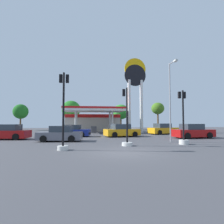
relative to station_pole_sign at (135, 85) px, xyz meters
name	(u,v)px	position (x,y,z in m)	size (l,w,h in m)	color
ground_plane	(124,152)	(-6.11, -19.17, -8.25)	(90.00, 90.00, 0.00)	#47474C
gas_station	(93,121)	(-7.15, 6.50, -6.26)	(10.52, 13.54, 4.28)	beige
station_pole_sign	(135,85)	(0.00, 0.00, 0.00)	(3.77, 0.56, 13.04)	white
car_0	(73,131)	(-10.08, -6.70, -7.57)	(4.45, 2.52, 1.50)	black
car_1	(163,129)	(3.18, -4.15, -7.52)	(4.85, 2.98, 1.62)	black
car_2	(7,133)	(-16.84, -9.39, -7.52)	(4.73, 2.50, 1.62)	black
car_3	(122,131)	(-3.94, -7.62, -7.53)	(4.74, 2.78, 1.59)	black
car_4	(60,134)	(-10.95, -12.08, -7.57)	(4.38, 2.31, 1.50)	black
car_5	(193,132)	(3.86, -10.77, -7.50)	(4.77, 2.43, 1.65)	black
traffic_signal_0	(127,130)	(-5.26, -16.20, -7.01)	(0.83, 0.83, 4.64)	silver
traffic_signal_1	(183,127)	(-0.32, -15.99, -6.83)	(0.77, 0.77, 4.58)	silver
traffic_signal_2	(63,120)	(-10.00, -17.66, -6.24)	(0.70, 0.71, 5.28)	silver
tree_0	(21,112)	(-22.58, 11.30, -4.19)	(3.16, 3.16, 5.68)	brown
tree_1	(71,109)	(-11.91, 12.19, -3.53)	(4.26, 4.26, 6.74)	brown
tree_2	(121,112)	(-0.42, 10.95, -4.11)	(3.85, 3.85, 5.88)	brown
tree_3	(158,109)	(8.71, 11.12, -3.22)	(3.06, 3.06, 6.50)	brown
corner_streetlamp	(171,94)	(-0.63, -14.48, -3.80)	(0.24, 1.48, 7.48)	gray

